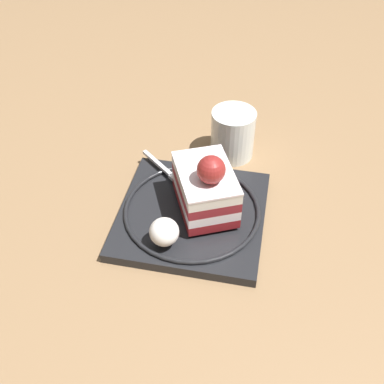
% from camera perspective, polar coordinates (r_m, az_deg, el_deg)
% --- Properties ---
extents(ground_plane, '(2.40, 2.40, 0.00)m').
position_cam_1_polar(ground_plane, '(0.65, 1.54, -2.52)').
color(ground_plane, olive).
extents(dessert_plate, '(0.23, 0.23, 0.02)m').
position_cam_1_polar(dessert_plate, '(0.64, -0.00, -2.62)').
color(dessert_plate, black).
rests_on(dessert_plate, ground_plane).
extents(cake_slice, '(0.09, 0.11, 0.10)m').
position_cam_1_polar(cake_slice, '(0.61, 1.85, 0.57)').
color(cake_slice, maroon).
rests_on(cake_slice, dessert_plate).
extents(whipped_cream_dollop, '(0.04, 0.04, 0.04)m').
position_cam_1_polar(whipped_cream_dollop, '(0.58, -3.40, -4.86)').
color(whipped_cream_dollop, white).
rests_on(whipped_cream_dollop, dessert_plate).
extents(fork, '(0.08, 0.10, 0.00)m').
position_cam_1_polar(fork, '(0.68, -2.93, 2.39)').
color(fork, silver).
rests_on(fork, dessert_plate).
extents(drink_glass_near, '(0.07, 0.07, 0.08)m').
position_cam_1_polar(drink_glass_near, '(0.73, 4.95, 6.78)').
color(drink_glass_near, white).
rests_on(drink_glass_near, ground_plane).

